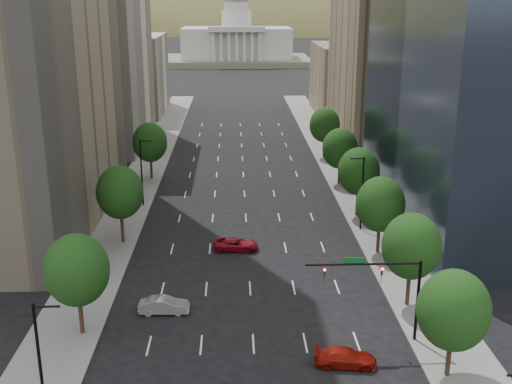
{
  "coord_description": "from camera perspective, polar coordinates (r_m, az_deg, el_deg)",
  "views": [
    {
      "loc": [
        -1.35,
        -14.11,
        26.53
      ],
      "look_at": [
        0.75,
        45.14,
        8.0
      ],
      "focal_mm": 43.92,
      "sensor_mm": 36.0,
      "label": 1
    }
  ],
  "objects": [
    {
      "name": "sidewalk_left",
      "position": [
        79.95,
        -12.11,
        -2.37
      ],
      "size": [
        6.0,
        200.0,
        0.15
      ],
      "primitive_type": "cube",
      "color": "slate",
      "rests_on": "ground"
    },
    {
      "name": "car_silver",
      "position": [
        56.21,
        -8.36,
        -10.17
      ],
      "size": [
        4.42,
        1.55,
        1.45
      ],
      "primitive_type": "imported",
      "rotation": [
        0.0,
        0.0,
        1.57
      ],
      "color": "#A0A0A5",
      "rests_on": "ground"
    },
    {
      "name": "car_red_near",
      "position": [
        48.99,
        8.14,
        -14.69
      ],
      "size": [
        4.85,
        2.39,
        1.36
      ],
      "primitive_type": "imported",
      "rotation": [
        0.0,
        0.0,
        1.46
      ],
      "color": "#97140A",
      "rests_on": "ground"
    },
    {
      "name": "tree_left_1",
      "position": [
        70.38,
        -12.29,
        -0.05
      ],
      "size": [
        5.2,
        5.2,
        8.97
      ],
      "color": "#382316",
      "rests_on": "ground"
    },
    {
      "name": "tree_right_5",
      "position": [
        107.27,
        6.27,
        6.08
      ],
      "size": [
        5.2,
        5.2,
        8.75
      ],
      "color": "#382316",
      "rests_on": "ground"
    },
    {
      "name": "foothills",
      "position": [
        617.92,
        1.35,
        11.38
      ],
      "size": [
        720.0,
        413.0,
        263.0
      ],
      "color": "olive",
      "rests_on": "ground"
    },
    {
      "name": "car_red_far",
      "position": [
        68.68,
        -1.86,
        -4.76
      ],
      "size": [
        5.03,
        2.57,
        1.36
      ],
      "primitive_type": "imported",
      "rotation": [
        0.0,
        0.0,
        1.51
      ],
      "color": "maroon",
      "rests_on": "ground"
    },
    {
      "name": "streetlight_ln",
      "position": [
        82.92,
        -10.34,
        1.91
      ],
      "size": [
        1.7,
        0.2,
        9.0
      ],
      "color": "black",
      "rests_on": "ground"
    },
    {
      "name": "streetlight_rn",
      "position": [
        73.93,
        9.6,
        0.05
      ],
      "size": [
        1.7,
        0.2,
        9.0
      ],
      "color": "black",
      "rests_on": "ground"
    },
    {
      "name": "tree_left_2",
      "position": [
        95.29,
        -9.64,
        4.47
      ],
      "size": [
        5.2,
        5.2,
        8.68
      ],
      "color": "#382316",
      "rests_on": "ground"
    },
    {
      "name": "midrise_cream_left",
      "position": [
        119.82,
        -13.74,
        12.55
      ],
      "size": [
        14.0,
        30.0,
        35.0
      ],
      "primitive_type": "cube",
      "color": "beige",
      "rests_on": "ground"
    },
    {
      "name": "filler_right",
      "position": [
        150.6,
        8.19,
        10.11
      ],
      "size": [
        14.0,
        26.0,
        16.0
      ],
      "primitive_type": "cube",
      "color": "#8C7759",
      "rests_on": "ground"
    },
    {
      "name": "tree_right_4",
      "position": [
        91.89,
        7.66,
        3.94
      ],
      "size": [
        5.2,
        5.2,
        8.46
      ],
      "color": "#382316",
      "rests_on": "ground"
    },
    {
      "name": "capitol",
      "position": [
        264.43,
        -1.78,
        13.45
      ],
      "size": [
        60.0,
        40.0,
        35.2
      ],
      "color": "#596647",
      "rests_on": "ground"
    },
    {
      "name": "streetlight_ls",
      "position": [
        42.19,
        -18.99,
        -14.63
      ],
      "size": [
        1.7,
        0.2,
        9.0
      ],
      "color": "black",
      "rests_on": "ground"
    },
    {
      "name": "sidewalk_right",
      "position": [
        80.48,
        10.18,
        -2.12
      ],
      "size": [
        6.0,
        200.0,
        0.15
      ],
      "primitive_type": "cube",
      "color": "slate",
      "rests_on": "ground"
    },
    {
      "name": "tree_right_1",
      "position": [
        56.38,
        13.97,
        -4.82
      ],
      "size": [
        5.2,
        5.2,
        8.75
      ],
      "color": "#382316",
      "rests_on": "ground"
    },
    {
      "name": "tree_right_3",
      "position": [
        78.45,
        9.33,
        1.87
      ],
      "size": [
        5.2,
        5.2,
        8.89
      ],
      "color": "#382316",
      "rests_on": "ground"
    },
    {
      "name": "filler_left",
      "position": [
        152.97,
        -11.1,
        10.46
      ],
      "size": [
        14.0,
        26.0,
        18.0
      ],
      "primitive_type": "cube",
      "color": "beige",
      "rests_on": "ground"
    },
    {
      "name": "tree_left_0",
      "position": [
        52.14,
        -16.01,
        -6.86
      ],
      "size": [
        5.2,
        5.2,
        8.75
      ],
      "color": "#382316",
      "rests_on": "ground"
    },
    {
      "name": "tree_right_2",
      "position": [
        67.32,
        11.26,
        -1.1
      ],
      "size": [
        5.2,
        5.2,
        8.61
      ],
      "color": "#382316",
      "rests_on": "ground"
    },
    {
      "name": "traffic_signal",
      "position": [
        50.43,
        11.92,
        -8.11
      ],
      "size": [
        9.12,
        0.4,
        7.38
      ],
      "color": "black",
      "rests_on": "ground"
    },
    {
      "name": "parking_tan_right",
      "position": [
        117.68,
        11.14,
        11.42
      ],
      "size": [
        14.0,
        30.0,
        30.0
      ],
      "primitive_type": "cube",
      "color": "#8C7759",
      "rests_on": "ground"
    },
    {
      "name": "tree_right_0",
      "position": [
        47.04,
        17.55,
        -10.23
      ],
      "size": [
        5.2,
        5.2,
        8.39
      ],
      "color": "#382316",
      "rests_on": "ground"
    }
  ]
}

